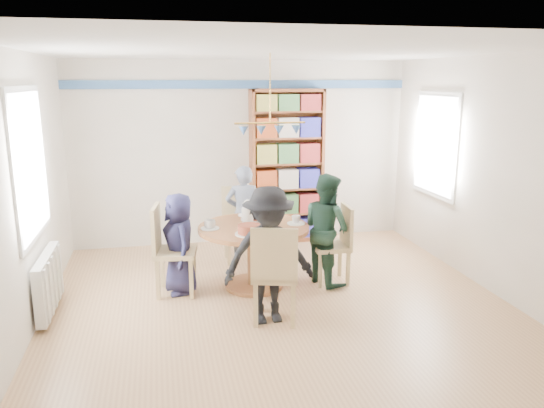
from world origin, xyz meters
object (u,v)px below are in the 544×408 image
object	(u,v)px
chair_left	(168,246)
chair_near	(275,270)
person_right	(327,229)
person_far	(244,214)
person_near	(269,256)
bookshelf	(287,168)
dining_table	(254,242)
person_left	(180,243)
radiator	(49,282)
chair_right	(337,240)
chair_far	(239,220)

from	to	relation	value
chair_left	chair_near	bearing A→B (deg)	-44.94
person_right	chair_near	bearing A→B (deg)	118.65
person_far	person_near	xyz separation A→B (m)	(-0.05, -1.89, 0.04)
chair_left	person_far	xyz separation A→B (m)	(1.03, 0.93, 0.09)
chair_near	bookshelf	world-z (taller)	bookshelf
bookshelf	dining_table	bearing A→B (deg)	-115.10
chair_near	person_left	distance (m)	1.37
radiator	person_near	world-z (taller)	person_near
chair_right	person_near	xyz separation A→B (m)	(-1.04, -0.90, 0.18)
chair_near	person_right	bearing A→B (deg)	48.89
chair_right	person_right	world-z (taller)	person_right
chair_far	dining_table	bearing A→B (deg)	-89.15
chair_left	person_left	world-z (taller)	person_left
dining_table	chair_right	distance (m)	1.02
person_left	chair_near	bearing A→B (deg)	27.80
chair_left	person_left	xyz separation A→B (m)	(0.14, 0.01, 0.02)
chair_right	person_right	bearing A→B (deg)	171.66
dining_table	chair_near	xyz separation A→B (m)	(0.03, -1.01, 0.01)
chair_left	chair_near	size ratio (longest dim) A/B	1.00
chair_left	bookshelf	distance (m)	2.58
chair_right	bookshelf	bearing A→B (deg)	96.16
chair_left	person_far	world-z (taller)	person_far
chair_right	chair_far	world-z (taller)	chair_far
bookshelf	person_right	bearing A→B (deg)	-87.92
dining_table	chair_near	world-z (taller)	chair_near
chair_left	person_left	bearing A→B (deg)	5.60
person_far	bookshelf	world-z (taller)	bookshelf
dining_table	chair_left	distance (m)	1.00
chair_near	chair_right	bearing A→B (deg)	44.29
person_far	person_near	world-z (taller)	person_near
dining_table	person_right	xyz separation A→B (m)	(0.89, -0.03, 0.12)
dining_table	person_near	size ratio (longest dim) A/B	0.92
person_right	bookshelf	world-z (taller)	bookshelf
person_left	person_right	bearing A→B (deg)	75.29
person_left	radiator	bearing A→B (deg)	-90.03
person_near	bookshelf	distance (m)	2.86
chair_left	chair_far	bearing A→B (deg)	46.37
chair_left	chair_far	xyz separation A→B (m)	(0.98, 1.03, -0.02)
dining_table	chair_far	xyz separation A→B (m)	(-0.02, 1.04, -0.00)
dining_table	person_right	world-z (taller)	person_right
radiator	dining_table	distance (m)	2.27
person_near	person_left	bearing A→B (deg)	128.80
person_far	bookshelf	bearing A→B (deg)	-127.44
chair_far	bookshelf	distance (m)	1.24
person_right	dining_table	bearing A→B (deg)	67.80
radiator	chair_left	distance (m)	1.30
chair_left	chair_far	distance (m)	1.42
chair_right	dining_table	bearing A→B (deg)	177.21
chair_near	person_left	size ratio (longest dim) A/B	0.88
chair_far	person_left	size ratio (longest dim) A/B	0.85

